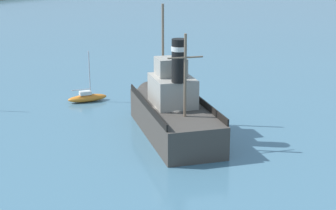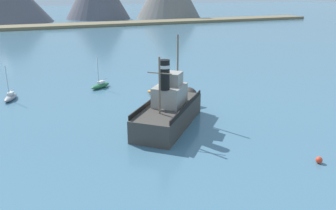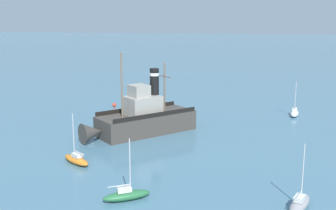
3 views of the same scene
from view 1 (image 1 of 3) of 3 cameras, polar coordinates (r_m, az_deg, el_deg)
ground_plane at (r=40.31m, az=0.39°, el=-3.43°), size 600.00×600.00×0.00m
old_tugboat at (r=40.39m, az=0.45°, el=-0.65°), size 12.18×12.93×9.90m
sailboat_orange at (r=50.01m, az=-8.93°, el=0.85°), size 3.76×3.05×4.90m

